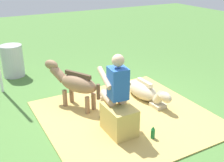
{
  "coord_description": "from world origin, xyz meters",
  "views": [
    {
      "loc": [
        -4.19,
        2.33,
        2.66
      ],
      "look_at": [
        0.21,
        -0.09,
        0.55
      ],
      "focal_mm": 44.83,
      "sensor_mm": 36.0,
      "label": 1
    }
  ],
  "objects": [
    {
      "name": "person_seated",
      "position": [
        -0.54,
        0.26,
        0.77
      ],
      "size": [
        0.69,
        0.47,
        1.38
      ],
      "color": "#D8AD8C",
      "rests_on": "ground"
    },
    {
      "name": "hay_bale",
      "position": [
        -0.7,
        0.27,
        0.25
      ],
      "size": [
        0.6,
        0.43,
        0.5
      ],
      "primitive_type": "cube",
      "color": "tan",
      "rests_on": "ground"
    },
    {
      "name": "water_barrel",
      "position": [
        2.88,
        1.3,
        0.4
      ],
      "size": [
        0.53,
        0.53,
        0.81
      ],
      "primitive_type": "cylinder",
      "color": "#B2B2B7",
      "rests_on": "ground"
    },
    {
      "name": "ground_plane",
      "position": [
        0.0,
        0.0,
        0.0
      ],
      "size": [
        24.0,
        24.0,
        0.0
      ],
      "primitive_type": "plane",
      "color": "#4C7A38"
    },
    {
      "name": "soda_bottle",
      "position": [
        -1.13,
        -0.12,
        0.12
      ],
      "size": [
        0.07,
        0.07,
        0.25
      ],
      "color": "#197233",
      "rests_on": "ground"
    },
    {
      "name": "pony_standing",
      "position": [
        0.52,
        0.56,
        0.53
      ],
      "size": [
        1.23,
        0.81,
        0.89
      ],
      "color": "#8C6B4C",
      "rests_on": "ground"
    },
    {
      "name": "hay_patch",
      "position": [
        -0.3,
        -0.12,
        0.01
      ],
      "size": [
        2.91,
        3.0,
        0.02
      ],
      "primitive_type": "cube",
      "color": "tan",
      "rests_on": "ground"
    },
    {
      "name": "pony_lying",
      "position": [
        0.13,
        -0.84,
        0.19
      ],
      "size": [
        1.34,
        0.43,
        0.42
      ],
      "color": "beige",
      "rests_on": "ground"
    }
  ]
}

